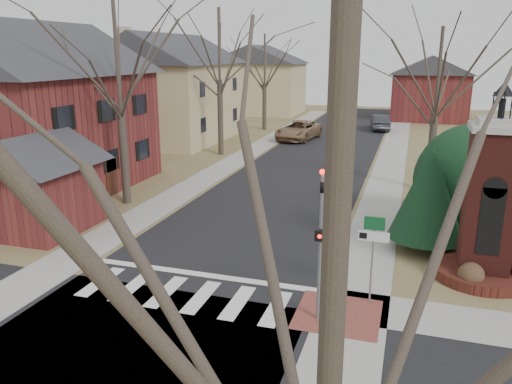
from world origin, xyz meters
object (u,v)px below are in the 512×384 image
at_px(traffic_signal_pole, 321,234).
at_px(distant_car, 380,122).
at_px(sign_post, 373,243).
at_px(pickup_truck, 299,130).
at_px(brick_gate_monument, 488,216).

xyz_separation_m(traffic_signal_pole, distant_car, (-0.90, 37.34, -1.84)).
distance_m(sign_post, pickup_truck, 29.47).
relative_size(traffic_signal_pole, brick_gate_monument, 0.69).
relative_size(sign_post, brick_gate_monument, 0.42).
relative_size(traffic_signal_pole, distant_car, 0.99).
xyz_separation_m(traffic_signal_pole, sign_post, (1.29, 1.41, -0.64)).
relative_size(brick_gate_monument, pickup_truck, 1.12).
distance_m(traffic_signal_pole, pickup_truck, 30.52).
bearing_deg(pickup_truck, brick_gate_monument, -56.14).
distance_m(pickup_truck, distant_car, 10.03).
distance_m(traffic_signal_pole, brick_gate_monument, 6.47).
distance_m(brick_gate_monument, pickup_truck, 27.90).
xyz_separation_m(sign_post, pickup_truck, (-8.57, 28.17, -1.14)).
xyz_separation_m(sign_post, brick_gate_monument, (3.41, 3.01, 0.22)).
height_order(traffic_signal_pole, sign_post, traffic_signal_pole).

